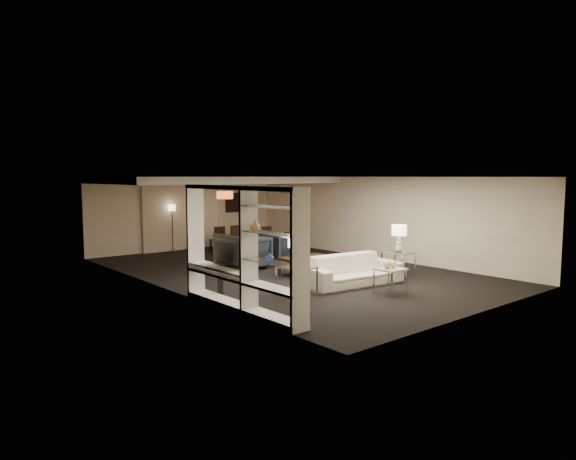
% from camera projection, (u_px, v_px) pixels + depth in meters
% --- Properties ---
extents(floor, '(11.00, 11.00, 0.00)m').
position_uv_depth(floor, '(288.00, 271.00, 13.67)').
color(floor, black).
rests_on(floor, ground).
extents(ceiling, '(7.00, 11.00, 0.02)m').
position_uv_depth(ceiling, '(288.00, 177.00, 13.41)').
color(ceiling, silver).
rests_on(ceiling, ground).
extents(wall_back, '(7.00, 0.02, 2.50)m').
position_uv_depth(wall_back, '(186.00, 213.00, 17.74)').
color(wall_back, beige).
rests_on(wall_back, ground).
extents(wall_front, '(7.00, 0.02, 2.50)m').
position_uv_depth(wall_front, '(481.00, 246.00, 9.34)').
color(wall_front, beige).
rests_on(wall_front, ground).
extents(wall_left, '(0.02, 11.00, 2.50)m').
position_uv_depth(wall_left, '(166.00, 234.00, 11.31)').
color(wall_left, beige).
rests_on(wall_left, ground).
extents(wall_right, '(0.02, 11.00, 2.50)m').
position_uv_depth(wall_right, '(375.00, 218.00, 15.77)').
color(wall_right, beige).
rests_on(wall_right, ground).
extents(ceiling_soffit, '(7.00, 4.00, 0.20)m').
position_uv_depth(ceiling_soffit, '(217.00, 180.00, 16.09)').
color(ceiling_soffit, silver).
rests_on(ceiling_soffit, ceiling).
extents(curtains, '(1.50, 0.12, 2.40)m').
position_uv_depth(curtains, '(163.00, 216.00, 17.11)').
color(curtains, beige).
rests_on(curtains, wall_back).
extents(door, '(0.90, 0.05, 2.10)m').
position_uv_depth(door, '(204.00, 218.00, 18.18)').
color(door, silver).
rests_on(door, wall_back).
extents(painting, '(0.95, 0.04, 0.65)m').
position_uv_depth(painting, '(237.00, 202.00, 19.01)').
color(painting, '#142D38').
rests_on(painting, wall_back).
extents(media_unit, '(0.38, 3.40, 2.35)m').
position_uv_depth(media_unit, '(241.00, 249.00, 9.45)').
color(media_unit, white).
rests_on(media_unit, wall_left).
extents(pendant_light, '(0.52, 0.52, 0.24)m').
position_uv_depth(pendant_light, '(225.00, 195.00, 16.33)').
color(pendant_light, '#D8591E').
rests_on(pendant_light, ceiling_soffit).
extents(sofa, '(2.51, 1.22, 0.70)m').
position_uv_depth(sofa, '(352.00, 270.00, 11.86)').
color(sofa, beige).
rests_on(sofa, floor).
extents(coffee_table, '(1.36, 0.84, 0.47)m').
position_uv_depth(coffee_table, '(306.00, 266.00, 13.09)').
color(coffee_table, black).
rests_on(coffee_table, floor).
extents(armchair_left, '(1.03, 1.06, 0.90)m').
position_uv_depth(armchair_left, '(248.00, 252.00, 13.98)').
color(armchair_left, black).
rests_on(armchair_left, floor).
extents(armchair_right, '(1.00, 1.02, 0.90)m').
position_uv_depth(armchair_right, '(282.00, 248.00, 14.75)').
color(armchair_right, black).
rests_on(armchair_right, floor).
extents(side_table_left, '(0.71, 0.71, 0.62)m').
position_uv_depth(side_table_left, '(297.00, 282.00, 10.78)').
color(side_table_left, white).
rests_on(side_table_left, floor).
extents(side_table_right, '(0.72, 0.72, 0.62)m').
position_uv_depth(side_table_right, '(398.00, 264.00, 12.95)').
color(side_table_right, silver).
rests_on(side_table_right, floor).
extents(table_lamp_left, '(0.39, 0.39, 0.68)m').
position_uv_depth(table_lamp_left, '(297.00, 251.00, 10.71)').
color(table_lamp_left, beige).
rests_on(table_lamp_left, side_table_left).
extents(table_lamp_right, '(0.38, 0.38, 0.68)m').
position_uv_depth(table_lamp_right, '(399.00, 238.00, 12.88)').
color(table_lamp_right, beige).
rests_on(table_lamp_right, side_table_right).
extents(marble_table, '(0.55, 0.55, 0.55)m').
position_uv_depth(marble_table, '(390.00, 281.00, 11.03)').
color(marble_table, silver).
rests_on(marble_table, floor).
extents(gold_gourd_a, '(0.18, 0.18, 0.18)m').
position_uv_depth(gold_gourd_a, '(387.00, 265.00, 10.92)').
color(gold_gourd_a, '#E3B378').
rests_on(gold_gourd_a, marble_table).
extents(gold_gourd_b, '(0.15, 0.15, 0.15)m').
position_uv_depth(gold_gourd_b, '(393.00, 264.00, 11.05)').
color(gold_gourd_b, '#DBCB74').
rests_on(gold_gourd_b, marble_table).
extents(television, '(1.07, 0.14, 0.62)m').
position_uv_depth(television, '(224.00, 252.00, 9.95)').
color(television, black).
rests_on(television, media_unit).
extents(vase_blue, '(0.15, 0.15, 0.16)m').
position_uv_depth(vase_blue, '(269.00, 257.00, 8.80)').
color(vase_blue, '#2844AE').
rests_on(vase_blue, media_unit).
extents(vase_amber, '(0.18, 0.18, 0.19)m').
position_uv_depth(vase_amber, '(255.00, 225.00, 9.06)').
color(vase_amber, '#C48241').
rests_on(vase_amber, media_unit).
extents(floor_speaker, '(0.14, 0.14, 0.98)m').
position_uv_depth(floor_speaker, '(220.00, 274.00, 10.61)').
color(floor_speaker, black).
rests_on(floor_speaker, floor).
extents(dining_table, '(1.70, 0.98, 0.59)m').
position_uv_depth(dining_table, '(243.00, 244.00, 16.84)').
color(dining_table, black).
rests_on(dining_table, floor).
extents(chair_nl, '(0.46, 0.46, 0.88)m').
position_uv_depth(chair_nl, '(240.00, 243.00, 15.95)').
color(chair_nl, black).
rests_on(chair_nl, floor).
extents(chair_nm, '(0.43, 0.43, 0.88)m').
position_uv_depth(chair_nm, '(255.00, 242.00, 16.33)').
color(chair_nm, black).
rests_on(chair_nm, floor).
extents(chair_nr, '(0.41, 0.41, 0.88)m').
position_uv_depth(chair_nr, '(270.00, 240.00, 16.72)').
color(chair_nr, black).
rests_on(chair_nr, floor).
extents(chair_fl, '(0.43, 0.43, 0.88)m').
position_uv_depth(chair_fl, '(217.00, 239.00, 16.94)').
color(chair_fl, black).
rests_on(chair_fl, floor).
extents(chair_fm, '(0.43, 0.43, 0.88)m').
position_uv_depth(chair_fm, '(232.00, 238.00, 17.33)').
color(chair_fm, black).
rests_on(chair_fm, floor).
extents(chair_fr, '(0.41, 0.41, 0.88)m').
position_uv_depth(chair_fr, '(247.00, 237.00, 17.71)').
color(chair_fr, black).
rests_on(chair_fr, floor).
extents(floor_lamp, '(0.26, 0.26, 1.58)m').
position_uv_depth(floor_lamp, '(172.00, 228.00, 17.12)').
color(floor_lamp, black).
rests_on(floor_lamp, floor).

